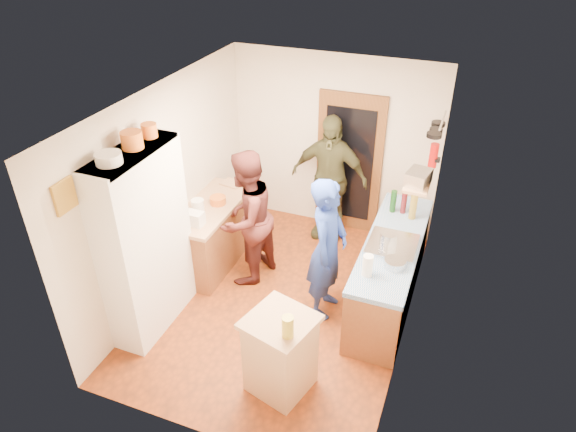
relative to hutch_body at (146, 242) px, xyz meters
The scene contains 44 objects.
floor 1.89m from the hutch_body, 31.61° to the left, with size 3.00×4.00×0.02m, color #8B3810.
ceiling 2.15m from the hutch_body, 31.61° to the left, with size 3.00×4.00×0.02m, color silver.
wall_back 3.10m from the hutch_body, 65.17° to the left, with size 3.00×0.02×2.60m, color beige.
wall_front 1.79m from the hutch_body, 42.95° to the right, with size 3.00×0.02×2.60m, color beige.
wall_left 0.85m from the hutch_body, 104.71° to the left, with size 0.02×4.00×2.60m, color beige.
wall_right 2.93m from the hutch_body, 15.89° to the left, with size 0.02×4.00×2.60m, color beige.
door_frame 3.17m from the hutch_body, 60.77° to the left, with size 0.95×0.06×2.10m, color brown.
door_glass 3.14m from the hutch_body, 60.46° to the left, with size 0.70×0.02×1.70m, color black.
hutch_body is the anchor object (origin of this frame).
hutch_top_shelf 1.08m from the hutch_body, ahead, with size 0.40×1.14×0.04m, color white.
plate_stack 1.19m from the hutch_body, 90.00° to the right, with size 0.25×0.25×0.10m, color white.
orange_pot_a 1.19m from the hutch_body, 90.00° to the left, with size 0.22×0.22×0.17m, color orange.
orange_pot_b 1.23m from the hutch_body, 90.00° to the left, with size 0.16×0.16×0.14m, color orange.
left_counter_base 1.42m from the hutch_body, 85.43° to the left, with size 0.60×1.40×0.85m, color brown.
left_counter_top 1.27m from the hutch_body, 85.43° to the left, with size 0.64×1.44×0.05m, color tan.
toaster 0.80m from the hutch_body, 79.09° to the left, with size 0.23×0.15×0.17m, color white.
kettle 1.05m from the hutch_body, 87.25° to the left, with size 0.16×0.16×0.18m, color white.
orange_bowl 1.35m from the hutch_body, 82.30° to the left, with size 0.21×0.21×0.10m, color orange.
chopping_board 1.89m from the hutch_body, 86.33° to the left, with size 0.30×0.22×0.03m, color tan.
right_counter_base 2.90m from the hutch_body, 27.47° to the left, with size 0.60×2.20×0.84m, color brown.
right_counter_top 2.83m from the hutch_body, 27.47° to the left, with size 0.62×2.22×0.06m, color #1251A2.
hob 2.77m from the hutch_body, 25.45° to the left, with size 0.55×0.58×0.04m, color silver.
pot_on_hob 2.72m from the hutch_body, 25.71° to the left, with size 0.20×0.20×0.13m, color silver.
bottle_a 3.05m from the hutch_body, 39.64° to the left, with size 0.08×0.08×0.30m, color #143F14.
bottle_b 3.17m from the hutch_body, 38.42° to the left, with size 0.07×0.07×0.28m, color #591419.
bottle_c 3.21m from the hutch_body, 35.67° to the left, with size 0.09×0.09×0.35m, color olive.
paper_towel 2.42m from the hutch_body, 13.57° to the left, with size 0.11×0.11×0.25m, color white.
mixing_bowl 2.73m from the hutch_body, 17.28° to the left, with size 0.24×0.24×0.09m, color silver.
island_base 1.92m from the hutch_body, 13.32° to the right, with size 0.55×0.55×0.86m, color tan.
island_top 1.81m from the hutch_body, 13.32° to the right, with size 0.62×0.62×0.05m, color tan.
cutting_board 1.76m from the hutch_body, 11.62° to the right, with size 0.35×0.28×0.02m, color white.
oil_jar 1.97m from the hutch_body, 17.01° to the right, with size 0.11×0.11×0.22m, color #AD9E2D.
pan_rail 3.73m from the hutch_body, 40.11° to the left, with size 0.02×0.02×0.65m, color silver.
pan_hang_a 3.55m from the hutch_body, 38.53° to the left, with size 0.18×0.18×0.05m, color black.
pan_hang_b 3.67m from the hutch_body, 41.04° to the left, with size 0.16×0.16×0.05m, color black.
pan_hang_c 3.80m from the hutch_body, 43.36° to the left, with size 0.17×0.17×0.05m, color black.
wall_shelf 3.01m from the hutch_body, 25.09° to the left, with size 0.26×0.42×0.03m, color tan.
radio 3.03m from the hutch_body, 25.09° to the left, with size 0.22×0.30×0.15m, color silver.
ext_bracket 3.75m from the hutch_body, 42.07° to the left, with size 0.06×0.10×0.04m, color black.
fire_extinguisher 3.71m from the hutch_body, 42.69° to the left, with size 0.11×0.11×0.32m, color red.
picture_frame 1.22m from the hutch_body, 103.50° to the right, with size 0.03×0.25×0.30m, color gold.
person_hob 2.05m from the hutch_body, 24.55° to the left, with size 0.65×0.43×1.78m, color navy.
person_left 1.38m from the hutch_body, 58.12° to the left, with size 0.88×0.68×1.80m, color #481D1B.
person_back 2.80m from the hutch_body, 60.85° to the left, with size 1.10×0.46×1.88m, color #3B3B22.
Camera 1 is at (1.80, -4.54, 4.33)m, focal length 32.00 mm.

